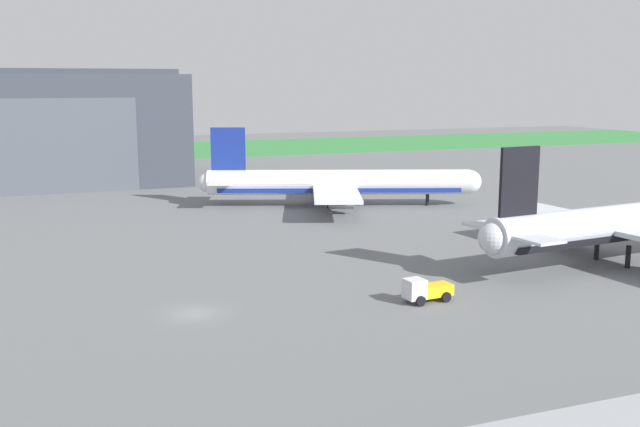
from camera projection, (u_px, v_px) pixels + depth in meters
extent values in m
plane|color=slate|center=(194.00, 314.00, 64.13)|extent=(440.00, 440.00, 0.00)
cube|color=#388540|center=(87.00, 153.00, 210.58)|extent=(440.00, 56.00, 0.08)
cylinder|color=white|center=(339.00, 182.00, 119.57)|extent=(42.17, 18.40, 4.10)
sphere|color=white|center=(469.00, 182.00, 120.03)|extent=(3.93, 3.93, 3.93)
sphere|color=white|center=(208.00, 182.00, 119.12)|extent=(3.20, 3.20, 3.20)
cube|color=navy|center=(339.00, 189.00, 119.77)|extent=(38.92, 17.27, 0.72)
cube|color=navy|center=(228.00, 149.00, 118.20)|extent=(5.44, 2.27, 6.96)
cube|color=white|center=(221.00, 182.00, 116.08)|extent=(5.60, 6.71, 0.28)
cube|color=white|center=(226.00, 178.00, 122.12)|extent=(5.60, 6.71, 0.28)
cube|color=white|center=(336.00, 194.00, 110.25)|extent=(12.19, 18.20, 0.56)
cube|color=white|center=(332.00, 178.00, 129.05)|extent=(12.19, 18.20, 0.56)
cylinder|color=gray|center=(341.00, 202.00, 111.84)|extent=(4.42, 3.43, 2.25)
cylinder|color=gray|center=(336.00, 187.00, 127.99)|extent=(4.42, 3.43, 2.25)
cylinder|color=black|center=(427.00, 200.00, 120.42)|extent=(0.56, 0.56, 1.93)
cylinder|color=black|center=(329.00, 202.00, 117.96)|extent=(0.56, 0.56, 1.93)
cylinder|color=black|center=(328.00, 198.00, 122.19)|extent=(0.56, 0.56, 1.93)
cylinder|color=silver|center=(624.00, 223.00, 81.63)|extent=(37.49, 7.98, 4.17)
sphere|color=silver|center=(494.00, 238.00, 73.38)|extent=(3.26, 3.26, 3.26)
cube|color=black|center=(623.00, 232.00, 81.84)|extent=(34.53, 7.72, 0.73)
cube|color=black|center=(519.00, 181.00, 73.70)|extent=(4.86, 0.90, 7.10)
cube|color=silver|center=(533.00, 238.00, 71.56)|extent=(3.94, 6.16, 0.28)
cube|color=silver|center=(491.00, 227.00, 77.04)|extent=(3.94, 6.16, 0.28)
cube|color=silver|center=(561.00, 215.00, 89.03)|extent=(7.48, 15.61, 0.56)
cylinder|color=gray|center=(573.00, 228.00, 88.58)|extent=(4.18, 2.69, 2.30)
cylinder|color=black|center=(628.00, 257.00, 79.64)|extent=(0.56, 0.56, 2.52)
cylinder|color=black|center=(597.00, 249.00, 83.50)|extent=(0.56, 0.56, 2.52)
cube|color=silver|center=(415.00, 289.00, 66.79)|extent=(1.91, 1.89, 1.85)
cube|color=yellow|center=(436.00, 290.00, 67.90)|extent=(3.14, 2.00, 1.08)
cylinder|color=black|center=(409.00, 296.00, 67.83)|extent=(0.98, 0.35, 0.96)
cylinder|color=black|center=(421.00, 301.00, 66.15)|extent=(0.98, 0.35, 0.96)
cylinder|color=black|center=(434.00, 292.00, 69.07)|extent=(0.98, 0.35, 0.96)
cylinder|color=black|center=(446.00, 297.00, 67.39)|extent=(0.98, 0.35, 0.96)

